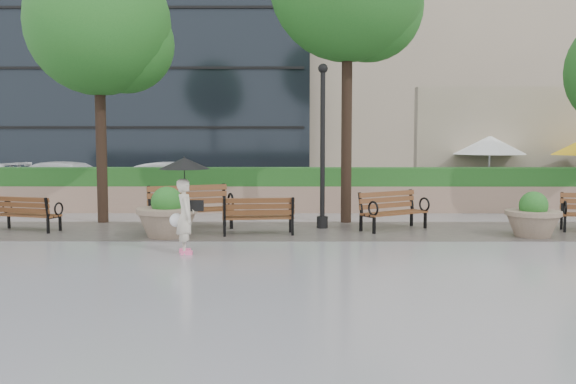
{
  "coord_description": "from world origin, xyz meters",
  "views": [
    {
      "loc": [
        0.14,
        -12.49,
        2.31
      ],
      "look_at": [
        0.08,
        1.33,
        1.1
      ],
      "focal_mm": 40.0,
      "sensor_mm": 36.0,
      "label": 1
    }
  ],
  "objects_px": {
    "car_right": "(174,182)",
    "pedestrian": "(185,196)",
    "planter_right": "(533,219)",
    "lamppost": "(323,157)",
    "bench_1": "(191,217)",
    "bench_3": "(393,219)",
    "bench_2": "(258,224)",
    "bench_0": "(28,221)",
    "car_left": "(74,182)",
    "planter_left": "(167,218)"
  },
  "relations": [
    {
      "from": "planter_right",
      "to": "car_right",
      "type": "distance_m",
      "value": 12.58
    },
    {
      "from": "pedestrian",
      "to": "planter_left",
      "type": "bearing_deg",
      "value": 4.12
    },
    {
      "from": "bench_3",
      "to": "planter_right",
      "type": "distance_m",
      "value": 3.21
    },
    {
      "from": "bench_0",
      "to": "pedestrian",
      "type": "relative_size",
      "value": 0.9
    },
    {
      "from": "bench_2",
      "to": "car_right",
      "type": "xyz_separation_m",
      "value": [
        -3.37,
        7.75,
        0.42
      ]
    },
    {
      "from": "bench_2",
      "to": "car_right",
      "type": "relative_size",
      "value": 0.41
    },
    {
      "from": "bench_3",
      "to": "planter_right",
      "type": "xyz_separation_m",
      "value": [
        3.03,
        -1.06,
        0.13
      ]
    },
    {
      "from": "car_left",
      "to": "car_right",
      "type": "bearing_deg",
      "value": -75.85
    },
    {
      "from": "bench_0",
      "to": "lamppost",
      "type": "relative_size",
      "value": 0.42
    },
    {
      "from": "bench_2",
      "to": "bench_3",
      "type": "distance_m",
      "value": 3.38
    },
    {
      "from": "pedestrian",
      "to": "bench_3",
      "type": "bearing_deg",
      "value": -71.89
    },
    {
      "from": "bench_1",
      "to": "car_right",
      "type": "distance_m",
      "value": 7.14
    },
    {
      "from": "planter_right",
      "to": "pedestrian",
      "type": "relative_size",
      "value": 0.67
    },
    {
      "from": "lamppost",
      "to": "car_left",
      "type": "distance_m",
      "value": 10.62
    },
    {
      "from": "car_left",
      "to": "lamppost",
      "type": "bearing_deg",
      "value": -117.45
    },
    {
      "from": "lamppost",
      "to": "car_right",
      "type": "xyz_separation_m",
      "value": [
        -4.92,
        6.67,
        -1.11
      ]
    },
    {
      "from": "bench_0",
      "to": "planter_left",
      "type": "xyz_separation_m",
      "value": [
        3.58,
        -0.92,
        0.2
      ]
    },
    {
      "from": "bench_1",
      "to": "lamppost",
      "type": "relative_size",
      "value": 0.53
    },
    {
      "from": "bench_0",
      "to": "car_right",
      "type": "height_order",
      "value": "car_right"
    },
    {
      "from": "planter_left",
      "to": "pedestrian",
      "type": "height_order",
      "value": "pedestrian"
    },
    {
      "from": "car_right",
      "to": "bench_2",
      "type": "bearing_deg",
      "value": -148.94
    },
    {
      "from": "bench_0",
      "to": "bench_2",
      "type": "bearing_deg",
      "value": -168.43
    },
    {
      "from": "bench_2",
      "to": "pedestrian",
      "type": "height_order",
      "value": "pedestrian"
    },
    {
      "from": "bench_3",
      "to": "lamppost",
      "type": "distance_m",
      "value": 2.33
    },
    {
      "from": "car_left",
      "to": "car_right",
      "type": "height_order",
      "value": "car_left"
    },
    {
      "from": "bench_0",
      "to": "planter_left",
      "type": "distance_m",
      "value": 3.7
    },
    {
      "from": "planter_right",
      "to": "car_left",
      "type": "bearing_deg",
      "value": 149.49
    },
    {
      "from": "planter_left",
      "to": "car_left",
      "type": "distance_m",
      "value": 9.2
    },
    {
      "from": "bench_2",
      "to": "bench_3",
      "type": "height_order",
      "value": "bench_3"
    },
    {
      "from": "car_right",
      "to": "bench_1",
      "type": "bearing_deg",
      "value": -158.97
    },
    {
      "from": "bench_2",
      "to": "bench_0",
      "type": "bearing_deg",
      "value": -12.54
    },
    {
      "from": "car_right",
      "to": "pedestrian",
      "type": "relative_size",
      "value": 2.22
    },
    {
      "from": "bench_2",
      "to": "car_right",
      "type": "distance_m",
      "value": 8.46
    },
    {
      "from": "bench_3",
      "to": "car_left",
      "type": "bearing_deg",
      "value": 113.62
    },
    {
      "from": "bench_2",
      "to": "planter_right",
      "type": "bearing_deg",
      "value": 170.65
    },
    {
      "from": "bench_1",
      "to": "bench_3",
      "type": "height_order",
      "value": "bench_1"
    },
    {
      "from": "bench_1",
      "to": "bench_3",
      "type": "distance_m",
      "value": 5.0
    },
    {
      "from": "car_right",
      "to": "car_left",
      "type": "bearing_deg",
      "value": 101.84
    },
    {
      "from": "bench_1",
      "to": "car_right",
      "type": "xyz_separation_m",
      "value": [
        -1.66,
        6.93,
        0.37
      ]
    },
    {
      "from": "planter_left",
      "to": "car_left",
      "type": "xyz_separation_m",
      "value": [
        -4.79,
        7.86,
        0.25
      ]
    },
    {
      "from": "car_right",
      "to": "bench_0",
      "type": "bearing_deg",
      "value": 170.08
    },
    {
      "from": "bench_3",
      "to": "car_left",
      "type": "distance_m",
      "value": 12.16
    },
    {
      "from": "car_left",
      "to": "pedestrian",
      "type": "height_order",
      "value": "pedestrian"
    },
    {
      "from": "bench_0",
      "to": "planter_left",
      "type": "relative_size",
      "value": 1.22
    },
    {
      "from": "bench_0",
      "to": "car_right",
      "type": "xyz_separation_m",
      "value": [
        2.27,
        7.19,
        0.43
      ]
    },
    {
      "from": "bench_1",
      "to": "pedestrian",
      "type": "bearing_deg",
      "value": -106.35
    },
    {
      "from": "car_left",
      "to": "car_right",
      "type": "distance_m",
      "value": 3.49
    },
    {
      "from": "bench_1",
      "to": "pedestrian",
      "type": "xyz_separation_m",
      "value": [
        0.39,
        -3.18,
        0.82
      ]
    },
    {
      "from": "bench_1",
      "to": "planter_right",
      "type": "xyz_separation_m",
      "value": [
        8.03,
        -1.08,
        0.09
      ]
    },
    {
      "from": "planter_right",
      "to": "lamppost",
      "type": "bearing_deg",
      "value": 164.15
    }
  ]
}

